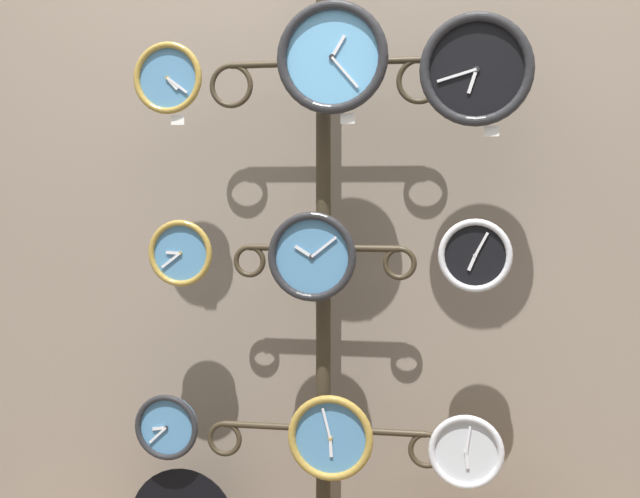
# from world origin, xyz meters

# --- Properties ---
(shop_wall) EXTENTS (4.40, 0.04, 2.80)m
(shop_wall) POSITION_xyz_m (0.00, 0.57, 1.40)
(shop_wall) COLOR gray
(shop_wall) RESTS_ON ground_plane
(display_stand) EXTENTS (0.72, 0.32, 1.89)m
(display_stand) POSITION_xyz_m (0.00, 0.41, 0.77)
(display_stand) COLOR #382D1E
(display_stand) RESTS_ON ground_plane
(clock_top_left) EXTENTS (0.21, 0.04, 0.21)m
(clock_top_left) POSITION_xyz_m (-0.43, 0.31, 1.55)
(clock_top_left) COLOR #4C84B2
(clock_top_center) EXTENTS (0.31, 0.04, 0.31)m
(clock_top_center) POSITION_xyz_m (0.05, 0.30, 1.59)
(clock_top_center) COLOR #60A8DB
(clock_top_right) EXTENTS (0.31, 0.04, 0.31)m
(clock_top_right) POSITION_xyz_m (0.44, 0.31, 1.55)
(clock_top_right) COLOR black
(clock_middle_left) EXTENTS (0.20, 0.04, 0.20)m
(clock_middle_left) POSITION_xyz_m (-0.41, 0.33, 1.04)
(clock_middle_left) COLOR #4C84B2
(clock_middle_center) EXTENTS (0.26, 0.04, 0.26)m
(clock_middle_center) POSITION_xyz_m (-0.01, 0.31, 1.04)
(clock_middle_center) COLOR #4C84B2
(clock_middle_right) EXTENTS (0.20, 0.04, 0.20)m
(clock_middle_right) POSITION_xyz_m (0.44, 0.31, 1.05)
(clock_middle_right) COLOR black
(clock_bottom_left) EXTENTS (0.20, 0.04, 0.20)m
(clock_bottom_left) POSITION_xyz_m (-0.46, 0.33, 0.53)
(clock_bottom_left) COLOR #4C84B2
(clock_bottom_center) EXTENTS (0.25, 0.04, 0.25)m
(clock_bottom_center) POSITION_xyz_m (0.04, 0.31, 0.53)
(clock_bottom_center) COLOR #4C84B2
(clock_bottom_right) EXTENTS (0.21, 0.04, 0.21)m
(clock_bottom_right) POSITION_xyz_m (0.42, 0.34, 0.50)
(clock_bottom_right) COLOR silver
(price_tag_upper) EXTENTS (0.04, 0.00, 0.03)m
(price_tag_upper) POSITION_xyz_m (-0.41, 0.30, 1.43)
(price_tag_upper) COLOR white
(price_tag_mid) EXTENTS (0.04, 0.00, 0.03)m
(price_tag_mid) POSITION_xyz_m (0.09, 0.30, 1.42)
(price_tag_mid) COLOR white
(price_tag_lower) EXTENTS (0.04, 0.00, 0.03)m
(price_tag_lower) POSITION_xyz_m (0.48, 0.31, 1.39)
(price_tag_lower) COLOR white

